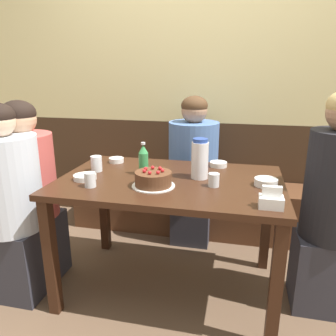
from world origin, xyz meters
TOP-DOWN VIEW (x-y plane):
  - ground_plane at (0.00, 0.00)m, footprint 12.00×12.00m
  - back_wall at (0.00, 1.05)m, footprint 4.80×0.04m
  - bench_seat at (0.00, 0.83)m, footprint 2.04×0.38m
  - dining_table at (0.00, 0.00)m, footprint 1.29×0.83m
  - birthday_cake at (-0.06, -0.15)m, footprint 0.24×0.24m
  - water_pitcher at (0.16, 0.05)m, footprint 0.10×0.10m
  - soju_bottle at (-0.18, 0.05)m, footprint 0.06×0.06m
  - napkin_holder at (0.54, -0.31)m, footprint 0.11×0.08m
  - bowl_soup_white at (0.26, 0.32)m, footprint 0.11×0.11m
  - bowl_rice_small at (0.54, -0.00)m, footprint 0.13×0.13m
  - bowl_side_dish at (-0.44, 0.27)m, footprint 0.10×0.10m
  - bowl_sauce_shallow at (-0.48, -0.12)m, footprint 0.13×0.13m
  - glass_water_tall at (0.26, -0.08)m, footprint 0.06×0.06m
  - glass_tumbler_short at (-0.40, -0.23)m, footprint 0.06×0.06m
  - glass_shot_small at (-0.49, 0.05)m, footprint 0.07×0.07m
  - person_teal_shirt at (0.04, 0.68)m, footprint 0.38×0.38m
  - person_pale_blue_shirt at (0.91, 0.04)m, footprint 0.34×0.33m
  - person_grey_tee at (-0.91, -0.25)m, footprint 0.38×0.38m
  - person_dark_striped at (-0.91, -0.08)m, footprint 0.36×0.36m

SIDE VIEW (x-z plane):
  - ground_plane at x=0.00m, z-range 0.00..0.00m
  - bench_seat at x=0.00m, z-range 0.00..0.43m
  - person_dark_striped at x=-0.91m, z-range -0.01..1.18m
  - person_grey_tee at x=-0.91m, z-range -0.01..1.18m
  - person_teal_shirt at x=0.04m, z-range 0.00..1.17m
  - person_pale_blue_shirt at x=0.91m, z-range -0.02..1.24m
  - dining_table at x=0.00m, z-range 0.27..1.01m
  - bowl_sauce_shallow at x=-0.48m, z-range 0.74..0.77m
  - bowl_soup_white at x=0.26m, z-range 0.74..0.77m
  - bowl_side_dish at x=-0.44m, z-range 0.74..0.77m
  - bowl_rice_small at x=0.54m, z-range 0.74..0.78m
  - glass_water_tall at x=0.26m, z-range 0.74..0.81m
  - napkin_holder at x=0.54m, z-range 0.72..0.83m
  - glass_tumbler_short at x=-0.40m, z-range 0.74..0.82m
  - birthday_cake at x=-0.06m, z-range 0.73..0.83m
  - glass_shot_small at x=-0.49m, z-range 0.74..0.84m
  - soju_bottle at x=-0.18m, z-range 0.73..0.93m
  - water_pitcher at x=0.16m, z-range 0.74..0.97m
  - back_wall at x=0.00m, z-range 0.00..2.50m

